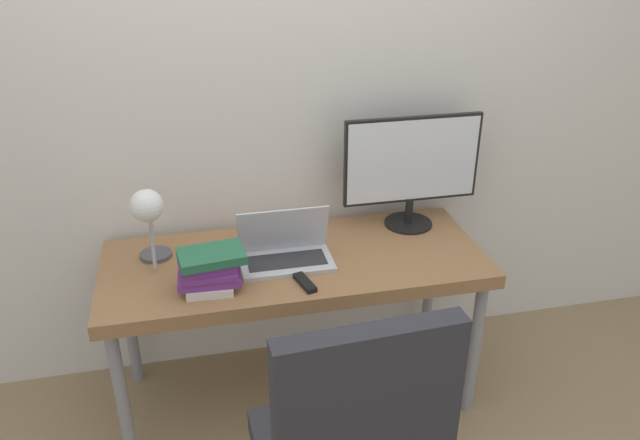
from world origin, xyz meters
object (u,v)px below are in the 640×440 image
monitor (412,166)px  book_stack (210,270)px  desk_lamp (148,213)px  game_controller (209,286)px  laptop (285,251)px

monitor → book_stack: 1.01m
monitor → desk_lamp: size_ratio=1.73×
monitor → desk_lamp: 1.14m
desk_lamp → book_stack: (0.21, -0.19, -0.17)m
book_stack → monitor: bearing=21.1°
desk_lamp → book_stack: 0.33m
monitor → game_controller: (-0.93, -0.36, -0.27)m
desk_lamp → game_controller: 0.37m
game_controller → laptop: bearing=25.1°
game_controller → monitor: bearing=21.4°
desk_lamp → game_controller: desk_lamp is taller
book_stack → game_controller: 0.07m
laptop → game_controller: laptop is taller
book_stack → desk_lamp: bearing=138.2°
laptop → monitor: monitor is taller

